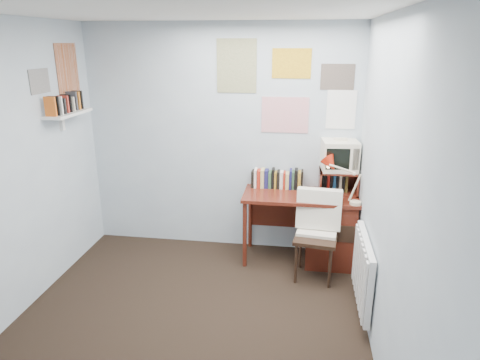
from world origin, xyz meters
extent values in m
plane|color=black|center=(0.00, 0.00, 0.00)|extent=(3.50, 3.50, 0.00)
cube|color=silver|center=(0.00, 1.75, 1.25)|extent=(3.00, 0.02, 2.50)
cube|color=silver|center=(1.50, 0.00, 1.25)|extent=(0.02, 3.50, 2.50)
cube|color=white|center=(0.00, 0.00, 2.50)|extent=(3.00, 3.50, 0.02)
cube|color=#581F14|center=(0.90, 1.48, 0.74)|extent=(1.20, 0.55, 0.03)
cube|color=#581F14|center=(1.23, 1.48, 0.36)|extent=(0.50, 0.50, 0.72)
cylinder|color=#581F14|center=(0.34, 1.24, 0.36)|extent=(0.04, 0.04, 0.72)
cylinder|color=#581F14|center=(0.34, 1.71, 0.36)|extent=(0.04, 0.04, 0.72)
cube|color=#581F14|center=(0.65, 1.73, 0.42)|extent=(0.64, 0.02, 0.30)
cube|color=black|center=(1.07, 1.11, 0.44)|extent=(0.50, 0.48, 0.87)
cube|color=red|center=(1.44, 1.26, 0.96)|extent=(0.35, 0.32, 0.41)
cube|color=#581F14|center=(1.29, 1.59, 0.89)|extent=(0.40, 0.30, 0.25)
cube|color=beige|center=(1.28, 1.61, 1.18)|extent=(0.39, 0.36, 0.34)
cube|color=#581F14|center=(0.66, 1.66, 0.87)|extent=(0.60, 0.14, 0.22)
cube|color=white|center=(1.46, 0.55, 0.42)|extent=(0.09, 0.80, 0.60)
cube|color=white|center=(-1.40, 1.10, 1.62)|extent=(0.20, 0.62, 0.24)
cube|color=white|center=(0.70, 1.74, 1.85)|extent=(1.20, 0.01, 0.90)
cube|color=white|center=(-1.49, 1.10, 2.00)|extent=(0.01, 0.70, 0.60)
camera|label=1|loc=(0.89, -2.81, 2.29)|focal=32.00mm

